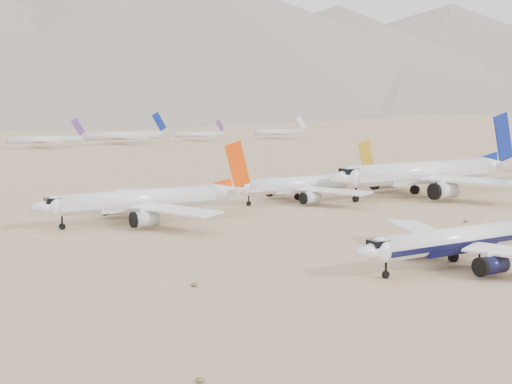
# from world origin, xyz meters

# --- Properties ---
(ground) EXTENTS (7000.00, 7000.00, 0.00)m
(ground) POSITION_xyz_m (0.00, 0.00, 0.00)
(ground) COLOR #9C7F5B
(ground) RESTS_ON ground
(main_airliner) EXTENTS (41.00, 40.05, 14.47)m
(main_airliner) POSITION_xyz_m (10.47, 4.69, 3.98)
(main_airliner) COLOR white
(main_airliner) RESTS_ON ground
(row2_navy_widebody) EXTENTS (59.39, 58.07, 21.13)m
(row2_navy_widebody) POSITION_xyz_m (60.37, 64.60, 5.90)
(row2_navy_widebody) COLOR white
(row2_navy_widebody) RESTS_ON ground
(row2_gold_tail) EXTENTS (40.59, 39.70, 14.45)m
(row2_gold_tail) POSITION_xyz_m (27.75, 72.54, 4.04)
(row2_gold_tail) COLOR white
(row2_gold_tail) RESTS_ON ground
(row2_orange_tail) EXTENTS (44.46, 43.49, 15.86)m
(row2_orange_tail) POSITION_xyz_m (-16.43, 64.55, 4.45)
(row2_orange_tail) COLOR white
(row2_orange_tail) RESTS_ON ground
(foothills) EXTENTS (4637.50, 1395.00, 155.00)m
(foothills) POSITION_xyz_m (526.68, 1100.00, 67.15)
(foothills) COLOR slate
(foothills) RESTS_ON ground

